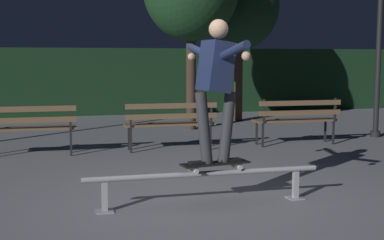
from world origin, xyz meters
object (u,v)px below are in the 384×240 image
at_px(grind_rail, 204,179).
at_px(tree_far_right, 239,6).
at_px(park_bench_leftmost, 26,124).
at_px(park_bench_left_center, 170,120).
at_px(park_bench_right_center, 297,117).
at_px(skateboarder, 216,79).
at_px(skateboard, 215,164).
at_px(lamp_post_right, 380,15).

relative_size(grind_rail, tree_far_right, 0.65).
relative_size(park_bench_leftmost, park_bench_left_center, 1.00).
distance_m(park_bench_right_center, tree_far_right, 4.69).
bearing_deg(tree_far_right, skateboarder, -110.98).
height_order(grind_rail, skateboard, skateboard).
bearing_deg(tree_far_right, park_bench_right_center, -93.45).
xyz_separation_m(skateboard, tree_far_right, (2.88, 7.51, 2.48)).
bearing_deg(park_bench_leftmost, tree_far_right, 38.49).
distance_m(park_bench_right_center, lamp_post_right, 2.87).
height_order(park_bench_leftmost, lamp_post_right, lamp_post_right).
height_order(park_bench_leftmost, tree_far_right, tree_far_right).
height_order(grind_rail, park_bench_leftmost, park_bench_leftmost).
xyz_separation_m(grind_rail, tree_far_right, (3.00, 7.51, 2.64)).
height_order(skateboard, lamp_post_right, lamp_post_right).
height_order(park_bench_left_center, lamp_post_right, lamp_post_right).
height_order(grind_rail, skateboarder, skateboarder).
bearing_deg(tree_far_right, lamp_post_right, -62.52).
xyz_separation_m(tree_far_right, lamp_post_right, (1.79, -3.45, -0.45)).
height_order(park_bench_leftmost, park_bench_left_center, same).
bearing_deg(skateboard, park_bench_right_center, 52.87).
bearing_deg(lamp_post_right, tree_far_right, 117.48).
distance_m(skateboard, park_bench_leftmost, 4.11).
bearing_deg(skateboard, lamp_post_right, 40.94).
bearing_deg(grind_rail, park_bench_left_center, 84.18).
bearing_deg(skateboarder, park_bench_right_center, 52.89).
xyz_separation_m(grind_rail, park_bench_leftmost, (-2.05, 3.49, 0.24)).
relative_size(skateboarder, tree_far_right, 0.38).
relative_size(tree_far_right, lamp_post_right, 1.05).
bearing_deg(park_bench_leftmost, grind_rail, -59.52).
xyz_separation_m(grind_rail, park_bench_left_center, (0.36, 3.49, 0.24)).
distance_m(grind_rail, lamp_post_right, 6.65).
distance_m(tree_far_right, lamp_post_right, 3.92).
xyz_separation_m(skateboarder, lamp_post_right, (4.67, 4.06, 1.09)).
xyz_separation_m(park_bench_left_center, lamp_post_right, (4.44, 0.57, 1.94)).
xyz_separation_m(park_bench_right_center, tree_far_right, (0.24, 4.02, 2.40)).
bearing_deg(skateboarder, grind_rail, -179.79).
distance_m(park_bench_leftmost, park_bench_left_center, 2.41).
height_order(skateboarder, park_bench_left_center, skateboarder).
xyz_separation_m(grind_rail, skateboarder, (0.13, 0.00, 1.10)).
bearing_deg(skateboard, grind_rail, 180.00).
height_order(skateboarder, lamp_post_right, lamp_post_right).
distance_m(park_bench_leftmost, park_bench_right_center, 4.81).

